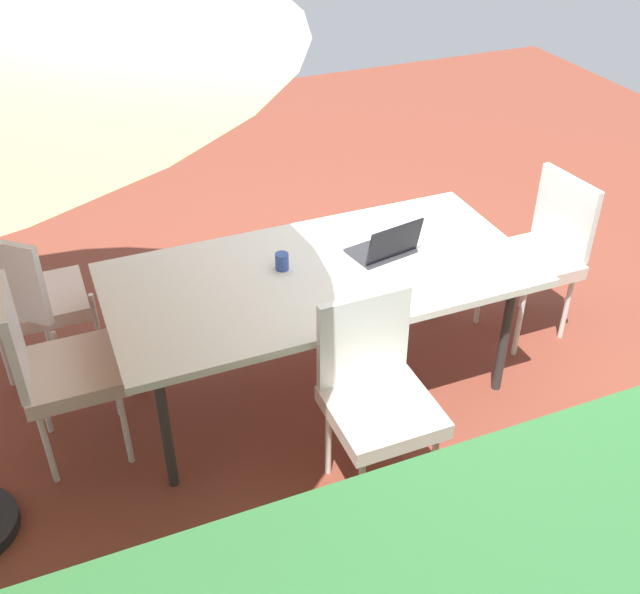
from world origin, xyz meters
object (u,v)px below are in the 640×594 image
(chair_east, at_px, (56,364))
(chair_southeast, at_px, (32,297))
(laptop, at_px, (386,248))
(chair_north, at_px, (376,392))
(dining_table, at_px, (320,280))
(chair_west, at_px, (540,250))
(cup, at_px, (282,261))

(chair_east, bearing_deg, chair_southeast, 6.72)
(chair_east, bearing_deg, laptop, -89.44)
(chair_southeast, height_order, chair_north, same)
(dining_table, xyz_separation_m, chair_west, (-1.40, -0.05, -0.17))
(chair_southeast, bearing_deg, cup, -165.41)
(chair_east, relative_size, chair_north, 1.00)
(chair_southeast, bearing_deg, chair_west, -152.58)
(cup, bearing_deg, chair_southeast, -25.35)
(laptop, xyz_separation_m, cup, (0.54, -0.08, -0.00))
(dining_table, xyz_separation_m, cup, (0.17, -0.09, 0.09))
(chair_north, height_order, laptop, laptop)
(chair_west, distance_m, chair_southeast, 2.83)
(dining_table, bearing_deg, chair_west, -177.97)
(chair_west, bearing_deg, dining_table, -93.54)
(chair_north, relative_size, laptop, 2.73)
(dining_table, relative_size, laptop, 5.90)
(chair_east, bearing_deg, cup, -85.91)
(chair_southeast, distance_m, cup, 1.35)
(chair_southeast, distance_m, chair_north, 1.92)
(dining_table, bearing_deg, chair_southeast, -25.88)
(dining_table, bearing_deg, laptop, -177.80)
(laptop, bearing_deg, chair_east, -11.57)
(dining_table, relative_size, chair_west, 2.17)
(dining_table, bearing_deg, chair_north, 88.77)
(chair_north, relative_size, cup, 11.16)
(chair_east, relative_size, laptop, 2.73)
(dining_table, height_order, chair_east, chair_east)
(laptop, distance_m, cup, 0.54)
(laptop, height_order, cup, laptop)
(chair_east, distance_m, laptop, 1.70)
(chair_west, xyz_separation_m, chair_east, (2.71, 0.00, 0.00))
(chair_southeast, relative_size, laptop, 2.73)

